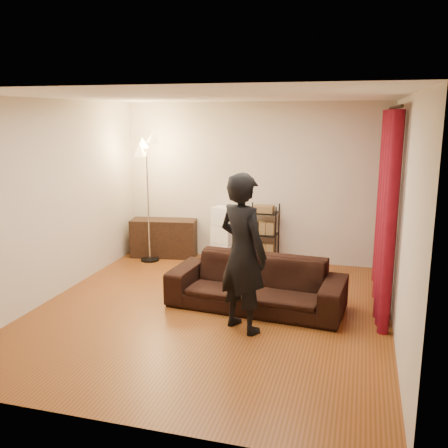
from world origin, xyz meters
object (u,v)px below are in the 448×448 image
(floor_lamp, at_px, (148,200))
(wire_shelf, at_px, (264,234))
(sofa, at_px, (256,283))
(storage_boxes, at_px, (224,233))
(person, at_px, (243,253))
(media_cabinet, at_px, (164,238))

(floor_lamp, bearing_deg, wire_shelf, 11.03)
(sofa, distance_m, storage_boxes, 2.24)
(storage_boxes, distance_m, floor_lamp, 1.42)
(storage_boxes, height_order, floor_lamp, floor_lamp)
(wire_shelf, distance_m, floor_lamp, 2.04)
(person, xyz_separation_m, media_cabinet, (-2.07, 2.64, -0.60))
(storage_boxes, bearing_deg, wire_shelf, -1.87)
(storage_boxes, xyz_separation_m, wire_shelf, (0.71, -0.02, 0.04))
(sofa, height_order, wire_shelf, wire_shelf)
(media_cabinet, height_order, floor_lamp, floor_lamp)
(person, distance_m, floor_lamp, 3.20)
(floor_lamp, bearing_deg, media_cabinet, 67.27)
(wire_shelf, bearing_deg, media_cabinet, -158.08)
(sofa, bearing_deg, media_cabinet, 142.35)
(sofa, height_order, storage_boxes, storage_boxes)
(sofa, distance_m, person, 0.93)
(sofa, relative_size, wire_shelf, 2.23)
(floor_lamp, bearing_deg, storage_boxes, 18.07)
(media_cabinet, bearing_deg, storage_boxes, -5.41)
(sofa, height_order, person, person)
(wire_shelf, bearing_deg, storage_boxes, -161.55)
(media_cabinet, xyz_separation_m, wire_shelf, (1.79, 0.05, 0.18))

